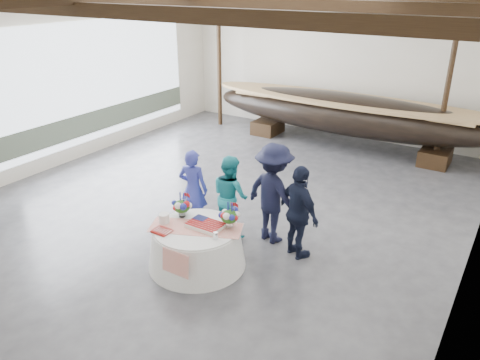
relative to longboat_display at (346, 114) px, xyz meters
The scene contains 12 objects.
floor 5.04m from the longboat_display, 100.81° to the right, with size 10.00×12.00×0.01m, color #3D3D42.
wall_back 1.92m from the longboat_display, 128.83° to the left, with size 10.00×0.02×4.50m, color silver.
wall_left 7.75m from the longboat_display, 140.70° to the right, with size 0.02×12.00×4.50m, color silver.
pavilion_structure 5.09m from the longboat_display, 102.96° to the right, with size 9.80×11.76×4.50m.
open_bay 7.07m from the longboat_display, 146.76° to the right, with size 0.03×7.00×3.20m.
longboat_display is the anchor object (origin of this frame).
banquet_table 7.27m from the longboat_display, 89.43° to the right, with size 1.70×1.70×0.73m.
tabletop_items 7.05m from the longboat_display, 89.76° to the right, with size 1.66×1.13×0.40m.
guest_woman_blue 6.22m from the longboat_display, 97.50° to the right, with size 0.60×0.39×1.63m, color navy.
guest_woman_teal 5.99m from the longboat_display, 90.51° to the right, with size 0.78×0.61×1.61m, color teal.
guest_man_left 5.83m from the longboat_display, 82.43° to the right, with size 1.25×0.72×1.93m, color black.
guest_man_right 6.21m from the longboat_display, 76.78° to the right, with size 1.02×0.42×1.73m, color black.
Camera 1 is at (5.35, -7.87, 4.64)m, focal length 35.00 mm.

